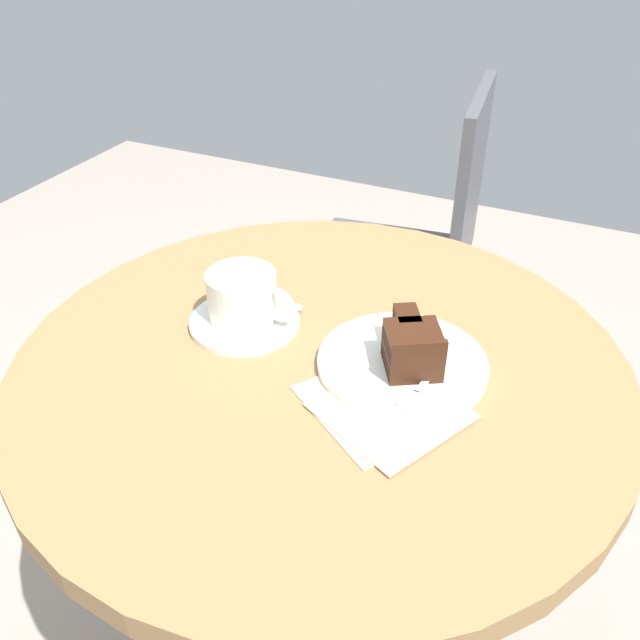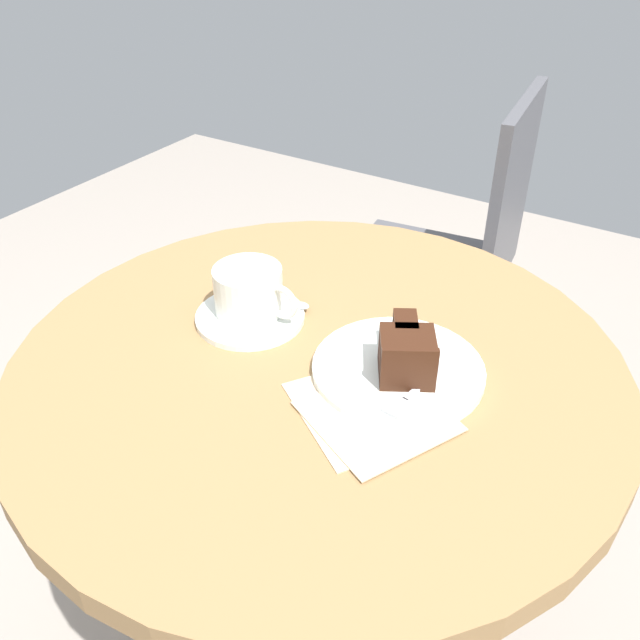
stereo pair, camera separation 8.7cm
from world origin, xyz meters
The scene contains 9 objects.
cafe_table centered at (0.00, 0.00, 0.63)m, with size 0.79×0.79×0.76m.
saucer centered at (-0.13, 0.02, 0.76)m, with size 0.15×0.15×0.01m.
coffee_cup centered at (-0.13, 0.03, 0.80)m, with size 0.13×0.09×0.07m.
teaspoon centered at (-0.10, 0.08, 0.77)m, with size 0.11×0.02×0.00m.
cake_plate centered at (0.10, 0.03, 0.76)m, with size 0.22×0.22×0.01m.
cake_slice centered at (0.11, 0.02, 0.80)m, with size 0.09×0.11×0.06m.
fork centered at (0.14, -0.01, 0.77)m, with size 0.03×0.13×0.00m.
napkin centered at (0.11, -0.05, 0.76)m, with size 0.22×0.22×0.00m.
cafe_chair centered at (-0.09, 0.78, 0.53)m, with size 0.42×0.42×0.89m.
Camera 1 is at (0.29, -0.63, 1.29)m, focal length 38.00 mm.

